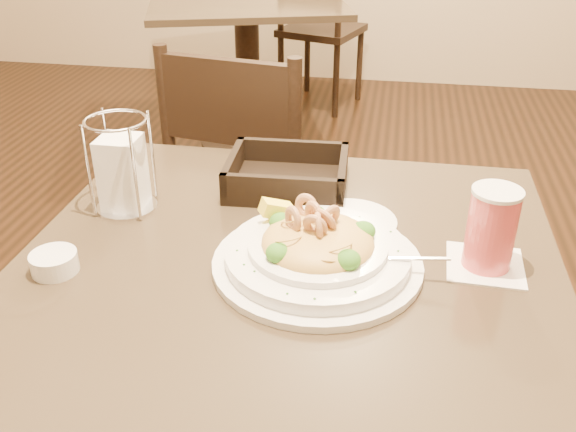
% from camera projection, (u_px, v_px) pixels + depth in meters
% --- Properties ---
extents(main_table, '(0.90, 0.90, 0.75)m').
position_uv_depth(main_table, '(286.00, 374.00, 1.17)').
color(main_table, black).
rests_on(main_table, ground).
extents(background_table, '(1.12, 1.12, 0.75)m').
position_uv_depth(background_table, '(247.00, 48.00, 3.19)').
color(background_table, black).
rests_on(background_table, ground).
extents(dining_chair_near, '(0.49, 0.49, 0.93)m').
position_uv_depth(dining_chair_near, '(251.00, 188.00, 1.87)').
color(dining_chair_near, black).
rests_on(dining_chair_near, ground).
extents(dining_chair_far, '(0.53, 0.53, 0.93)m').
position_uv_depth(dining_chair_far, '(318.00, 24.00, 3.73)').
color(dining_chair_far, black).
rests_on(dining_chair_far, ground).
extents(pasta_bowl, '(0.38, 0.34, 0.11)m').
position_uv_depth(pasta_bowl, '(317.00, 250.00, 1.03)').
color(pasta_bowl, white).
rests_on(pasta_bowl, main_table).
extents(drink_glass, '(0.13, 0.13, 0.14)m').
position_uv_depth(drink_glass, '(491.00, 229.00, 1.01)').
color(drink_glass, white).
rests_on(drink_glass, main_table).
extents(bread_basket, '(0.24, 0.20, 0.07)m').
position_uv_depth(bread_basket, '(287.00, 177.00, 1.29)').
color(bread_basket, black).
rests_on(bread_basket, main_table).
extents(napkin_caddy, '(0.11, 0.11, 0.18)m').
position_uv_depth(napkin_caddy, '(122.00, 171.00, 1.18)').
color(napkin_caddy, silver).
rests_on(napkin_caddy, main_table).
extents(side_plate, '(0.18, 0.18, 0.01)m').
position_uv_depth(side_plate, '(351.00, 222.00, 1.16)').
color(side_plate, white).
rests_on(side_plate, main_table).
extents(butter_ramekin, '(0.09, 0.09, 0.03)m').
position_uv_depth(butter_ramekin, '(54.00, 263.00, 1.03)').
color(butter_ramekin, white).
rests_on(butter_ramekin, main_table).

